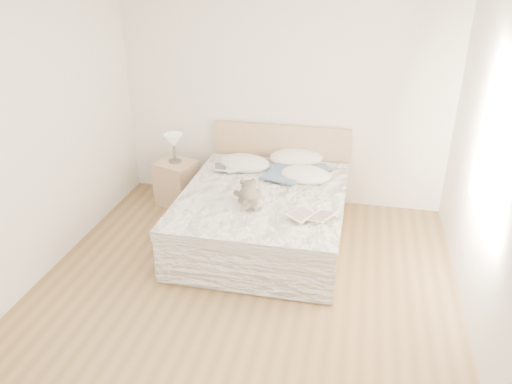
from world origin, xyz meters
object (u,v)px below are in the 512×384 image
Objects in this scene: teddy_bear at (248,201)px; table_lamp at (174,142)px; bed at (265,213)px; nightstand at (177,183)px; childrens_book at (311,216)px; photo_book at (227,168)px.

table_lamp is at bearing 120.30° from teddy_bear.
nightstand is (-1.25, 0.59, -0.03)m from bed.
childrens_book reaches higher than nightstand.
bed reaches higher than table_lamp.
bed reaches higher than photo_book.
bed is at bearing 163.72° from childrens_book.
childrens_book is at bearing -44.89° from bed.
childrens_book is 0.68m from teddy_bear.
bed is 0.74m from photo_book.
teddy_bear reaches higher than childrens_book.
table_lamp is at bearing 146.32° from photo_book.
photo_book is at bearing 143.00° from bed.
nightstand is 1.59m from teddy_bear.
photo_book is (0.72, -0.19, 0.35)m from nightstand.
table_lamp is at bearing 154.13° from bed.
nightstand is at bearing 147.40° from photo_book.
table_lamp is 0.92× the size of childrens_book.
teddy_bear is (1.16, -1.01, 0.37)m from nightstand.
teddy_bear is (-0.09, -0.42, 0.34)m from bed.
table_lamp is 1.07× the size of photo_book.
childrens_book is (1.10, -0.97, 0.00)m from photo_book.
table_lamp is (-0.01, 0.02, 0.54)m from nightstand.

